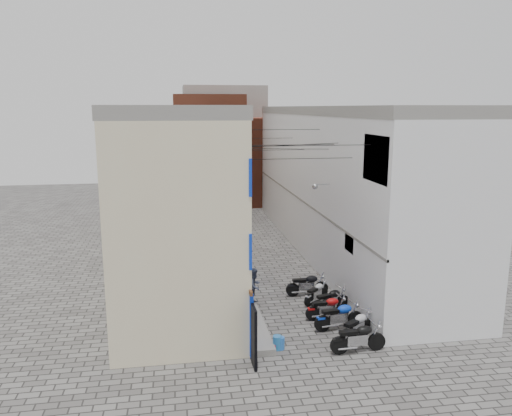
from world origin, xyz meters
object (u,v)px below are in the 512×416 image
motorcycle_a (358,336)px  motorcycle_f (317,292)px  person_b (254,286)px  red_crate (275,346)px  motorcycle_c (339,315)px  motorcycle_g (307,284)px  motorcycle_d (328,307)px  water_jug_far (281,343)px  motorcycle_e (330,299)px  person_a (245,284)px  motorcycle_b (357,325)px  water_jug_near (277,343)px

motorcycle_a → motorcycle_f: motorcycle_a is taller
person_b → red_crate: (0.15, -3.95, -0.96)m
motorcycle_c → motorcycle_f: motorcycle_c is taller
motorcycle_c → motorcycle_g: size_ratio=1.04×
motorcycle_d → water_jug_far: 3.48m
motorcycle_d → red_crate: 3.65m
motorcycle_e → motorcycle_g: bearing=175.2°
motorcycle_e → water_jug_far: (-2.94, -3.14, -0.34)m
motorcycle_c → person_b: 4.10m
motorcycle_g → water_jug_far: (-2.41, -5.14, -0.36)m
water_jug_far → person_a: bearing=100.0°
motorcycle_b → person_a: (-3.86, 3.93, 0.52)m
motorcycle_g → motorcycle_b: bearing=8.2°
person_a → motorcycle_c: bearing=-149.2°
motorcycle_a → red_crate: bearing=-105.6°
motorcycle_d → motorcycle_g: size_ratio=0.94×
motorcycle_d → person_a: (-3.30, 1.89, 0.55)m
motorcycle_b → motorcycle_d: bearing=161.2°
motorcycle_c → motorcycle_d: 1.06m
motorcycle_b → person_a: 5.53m
motorcycle_g → motorcycle_e: bearing=14.7°
motorcycle_c → person_b: (-3.09, 2.66, 0.45)m
motorcycle_d → water_jug_far: bearing=-51.0°
motorcycle_b → water_jug_far: (-3.12, -0.30, -0.36)m
motorcycle_d → red_crate: size_ratio=5.18×
person_b → motorcycle_g: bearing=-27.4°
motorcycle_d → motorcycle_f: 1.91m
motorcycle_a → water_jug_near: motorcycle_a is taller
motorcycle_a → motorcycle_e: motorcycle_a is taller
motorcycle_b → motorcycle_d: motorcycle_b is taller
motorcycle_a → motorcycle_e: size_ratio=1.08×
motorcycle_c → motorcycle_f: bearing=174.2°
person_b → motorcycle_f: bearing=-44.9°
motorcycle_f → water_jug_far: (-2.62, -4.24, -0.28)m
motorcycle_b → motorcycle_c: motorcycle_c is taller
motorcycle_a → red_crate: 3.12m
motorcycle_a → person_a: size_ratio=1.24×
motorcycle_c → motorcycle_g: 3.86m
motorcycle_f → person_a: 3.41m
motorcycle_d → water_jug_far: size_ratio=4.08×
person_b → water_jug_near: person_b is taller
motorcycle_d → water_jug_far: motorcycle_d is taller
motorcycle_e → water_jug_near: (-3.07, -3.14, -0.31)m
motorcycle_d → motorcycle_a: bearing=0.9°
person_b → water_jug_near: size_ratio=3.12×
motorcycle_a → motorcycle_c: (-0.06, 1.99, 0.00)m
motorcycle_c → person_a: (-3.47, 2.93, 0.49)m
motorcycle_a → motorcycle_f: bearing=179.4°
motorcycle_c → water_jug_near: size_ratio=4.07×
motorcycle_g → red_crate: bearing=-27.2°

